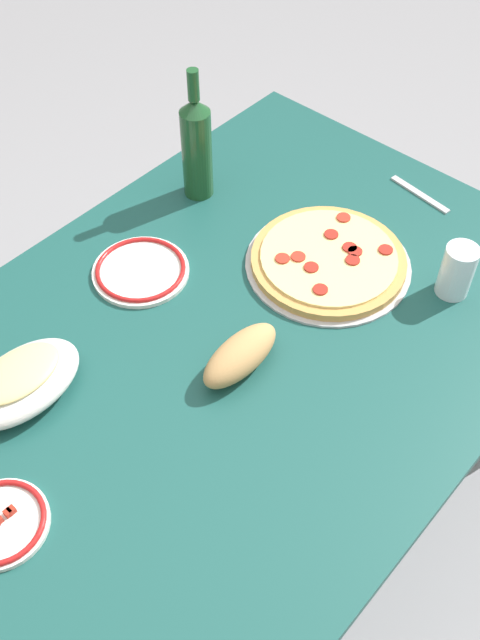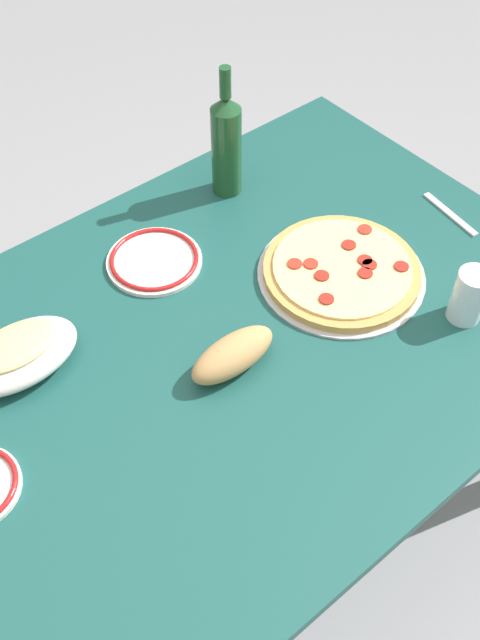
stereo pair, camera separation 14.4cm
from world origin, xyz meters
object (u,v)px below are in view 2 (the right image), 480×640
(pepperoni_pizza, at_px, (342,271))
(dining_table, at_px, (240,362))
(wine_bottle, at_px, (226,144))
(water_glass, at_px, (469,296))
(baked_pasta_dish, at_px, (18,354))
(side_plate_far, at_px, (154,260))
(bread_loaf, at_px, (233,355))

(pepperoni_pizza, bearing_deg, dining_table, -4.56)
(pepperoni_pizza, relative_size, wine_bottle, 1.12)
(pepperoni_pizza, relative_size, water_glass, 3.02)
(dining_table, height_order, baked_pasta_dish, baked_pasta_dish)
(baked_pasta_dish, bearing_deg, water_glass, 149.08)
(pepperoni_pizza, height_order, baked_pasta_dish, baked_pasta_dish)
(wine_bottle, bearing_deg, dining_table, 54.62)
(side_plate_far, height_order, bread_loaf, bread_loaf)
(dining_table, distance_m, side_plate_far, 0.29)
(dining_table, bearing_deg, bread_loaf, 42.04)
(pepperoni_pizza, xyz_separation_m, water_glass, (-0.11, 0.24, 0.05))
(baked_pasta_dish, height_order, bread_loaf, baked_pasta_dish)
(baked_pasta_dish, distance_m, bread_loaf, 0.41)
(wine_bottle, bearing_deg, side_plate_far, 18.80)
(pepperoni_pizza, bearing_deg, wine_bottle, -88.82)
(dining_table, bearing_deg, side_plate_far, -84.88)
(side_plate_far, bearing_deg, wine_bottle, -161.20)
(pepperoni_pizza, relative_size, bread_loaf, 1.93)
(pepperoni_pizza, height_order, side_plate_far, pepperoni_pizza)
(wine_bottle, bearing_deg, water_glass, 100.96)
(side_plate_far, bearing_deg, water_glass, 127.26)
(wine_bottle, height_order, water_glass, wine_bottle)
(wine_bottle, xyz_separation_m, water_glass, (-0.12, 0.62, -0.07))
(baked_pasta_dish, distance_m, side_plate_far, 0.37)
(dining_table, relative_size, wine_bottle, 4.42)
(bread_loaf, bearing_deg, dining_table, -137.96)
(dining_table, bearing_deg, water_glass, 145.30)
(side_plate_far, bearing_deg, dining_table, 95.12)
(baked_pasta_dish, relative_size, water_glass, 2.01)
(water_glass, xyz_separation_m, bread_loaf, (0.44, -0.20, -0.02))
(pepperoni_pizza, relative_size, side_plate_far, 1.72)
(dining_table, bearing_deg, wine_bottle, -125.38)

